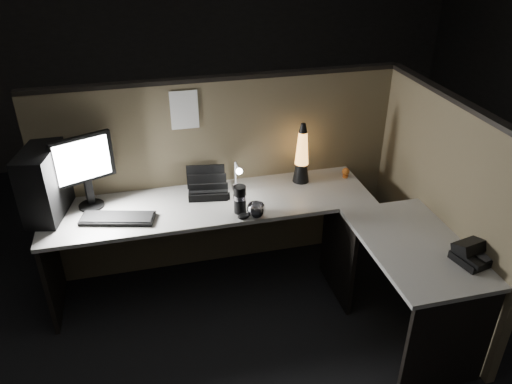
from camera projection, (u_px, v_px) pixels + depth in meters
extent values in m
plane|color=black|center=(251.00, 335.00, 3.39)|extent=(6.00, 6.00, 0.00)
plane|color=#282623|center=(185.00, 37.00, 5.26)|extent=(6.00, 0.00, 6.00)
cube|color=brown|center=(223.00, 176.00, 3.81)|extent=(2.66, 0.06, 1.50)
cube|color=brown|center=(438.00, 210.00, 3.38)|extent=(0.06, 1.66, 1.50)
cube|color=#B3B0A9|center=(210.00, 204.00, 3.52)|extent=(2.30, 0.60, 0.03)
cube|color=#B3B0A9|center=(415.00, 246.00, 3.08)|extent=(0.60, 1.00, 0.03)
cube|color=black|center=(52.00, 269.00, 3.46)|extent=(0.03, 0.55, 0.70)
cube|color=black|center=(448.00, 346.00, 2.86)|extent=(0.55, 0.03, 0.70)
cube|color=black|center=(338.00, 253.00, 3.62)|extent=(0.03, 0.55, 0.70)
cube|color=black|center=(45.00, 182.00, 3.27)|extent=(0.29, 0.48, 0.47)
cylinder|color=black|center=(92.00, 205.00, 3.46)|extent=(0.17, 0.17, 0.01)
cube|color=black|center=(89.00, 191.00, 3.42)|extent=(0.06, 0.05, 0.19)
cube|color=black|center=(83.00, 159.00, 3.30)|extent=(0.39, 0.19, 0.33)
cube|color=white|center=(83.00, 160.00, 3.28)|extent=(0.33, 0.14, 0.28)
cube|color=black|center=(118.00, 218.00, 3.30)|extent=(0.51, 0.28, 0.02)
ellipsoid|color=black|center=(244.00, 216.00, 3.32)|extent=(0.10, 0.09, 0.03)
cube|color=white|center=(236.00, 187.00, 3.67)|extent=(0.04, 0.05, 0.03)
cylinder|color=white|center=(235.00, 174.00, 3.62)|extent=(0.01, 0.01, 0.19)
cylinder|color=white|center=(237.00, 166.00, 3.52)|extent=(0.01, 0.12, 0.01)
sphere|color=white|center=(239.00, 171.00, 3.46)|extent=(0.05, 0.05, 0.05)
cube|color=black|center=(208.00, 190.00, 3.61)|extent=(0.31, 0.28, 0.06)
cube|color=black|center=(209.00, 187.00, 3.55)|extent=(0.28, 0.06, 0.10)
cube|color=black|center=(206.00, 174.00, 3.63)|extent=(0.28, 0.06, 0.19)
cone|color=black|center=(301.00, 172.00, 3.75)|extent=(0.12, 0.12, 0.15)
cone|color=#FFA243|center=(302.00, 148.00, 3.65)|extent=(0.10, 0.10, 0.25)
sphere|color=#8A6314|center=(302.00, 158.00, 3.69)|extent=(0.05, 0.05, 0.05)
sphere|color=#8A6314|center=(302.00, 147.00, 3.65)|extent=(0.04, 0.04, 0.04)
cone|color=black|center=(303.00, 128.00, 3.57)|extent=(0.06, 0.06, 0.07)
cylinder|color=black|center=(240.00, 199.00, 3.35)|extent=(0.09, 0.09, 0.20)
imported|color=silver|center=(256.00, 211.00, 3.32)|extent=(0.15, 0.15, 0.10)
sphere|color=orange|center=(346.00, 171.00, 3.81)|extent=(0.06, 0.06, 0.06)
cube|color=white|center=(184.00, 110.00, 3.44)|extent=(0.19, 0.00, 0.28)
cube|color=black|center=(474.00, 258.00, 2.91)|extent=(0.25, 0.23, 0.05)
cube|color=black|center=(472.00, 246.00, 2.92)|extent=(0.24, 0.17, 0.10)
cube|color=black|center=(470.00, 260.00, 2.85)|extent=(0.08, 0.17, 0.03)
cube|color=#3F3F42|center=(485.00, 256.00, 2.89)|extent=(0.11, 0.11, 0.00)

